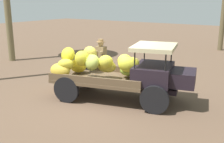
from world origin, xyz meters
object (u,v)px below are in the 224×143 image
at_px(farmer, 101,58).
at_px(wooden_crate, 60,84).
at_px(loose_banana_bunch, 120,78).
at_px(truck, 121,71).

distance_m(farmer, wooden_crate, 1.96).
bearing_deg(loose_banana_bunch, wooden_crate, -119.62).
relative_size(truck, farmer, 2.73).
xyz_separation_m(farmer, loose_banana_bunch, (0.66, 0.39, -0.80)).
bearing_deg(farmer, truck, 54.23).
distance_m(truck, farmer, 2.20).
bearing_deg(truck, loose_banana_bunch, 108.32).
height_order(truck, wooden_crate, truck).
xyz_separation_m(truck, wooden_crate, (-2.32, -0.43, -0.75)).
bearing_deg(truck, wooden_crate, 175.29).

